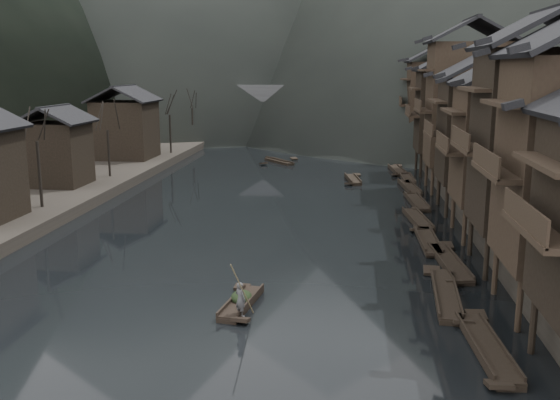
# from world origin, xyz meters

# --- Properties ---
(water) EXTENTS (300.00, 300.00, 0.00)m
(water) POSITION_xyz_m (0.00, 0.00, 0.00)
(water) COLOR black
(water) RESTS_ON ground
(left_bank) EXTENTS (40.00, 200.00, 1.20)m
(left_bank) POSITION_xyz_m (-35.00, 40.00, 0.60)
(left_bank) COLOR #2D2823
(left_bank) RESTS_ON ground
(stilt_houses) EXTENTS (9.00, 67.60, 16.39)m
(stilt_houses) POSITION_xyz_m (17.28, 19.79, 8.90)
(stilt_houses) COLOR black
(stilt_houses) RESTS_ON ground
(left_houses) EXTENTS (8.10, 53.20, 8.73)m
(left_houses) POSITION_xyz_m (-20.50, 20.12, 5.66)
(left_houses) COLOR black
(left_houses) RESTS_ON left_bank
(bare_trees) EXTENTS (3.81, 73.53, 7.61)m
(bare_trees) POSITION_xyz_m (-17.00, 23.22, 6.45)
(bare_trees) COLOR black
(bare_trees) RESTS_ON left_bank
(moored_sampans) EXTENTS (2.77, 72.90, 0.47)m
(moored_sampans) POSITION_xyz_m (12.20, 26.44, 0.20)
(moored_sampans) COLOR black
(moored_sampans) RESTS_ON water
(midriver_boats) EXTENTS (12.37, 17.97, 0.45)m
(midriver_boats) POSITION_xyz_m (2.16, 40.50, 0.20)
(midriver_boats) COLOR black
(midriver_boats) RESTS_ON water
(stone_bridge) EXTENTS (40.00, 6.00, 9.00)m
(stone_bridge) POSITION_xyz_m (-0.00, 72.00, 5.11)
(stone_bridge) COLOR #4C4C4F
(stone_bridge) RESTS_ON ground
(hero_sampan) EXTENTS (1.69, 4.99, 0.43)m
(hero_sampan) POSITION_xyz_m (1.27, -1.81, 0.20)
(hero_sampan) COLOR black
(hero_sampan) RESTS_ON water
(cargo_heap) EXTENTS (1.08, 1.42, 0.65)m
(cargo_heap) POSITION_xyz_m (1.23, -1.59, 0.76)
(cargo_heap) COLOR black
(cargo_heap) RESTS_ON hero_sampan
(boatman) EXTENTS (0.73, 0.69, 1.68)m
(boatman) POSITION_xyz_m (1.52, -3.51, 1.28)
(boatman) COLOR #535355
(boatman) RESTS_ON hero_sampan
(bamboo_pole) EXTENTS (0.83, 2.72, 3.77)m
(bamboo_pole) POSITION_xyz_m (1.72, -3.51, 4.00)
(bamboo_pole) COLOR #8C7A51
(bamboo_pole) RESTS_ON boatman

